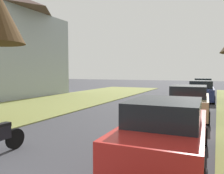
# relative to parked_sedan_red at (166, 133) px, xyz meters

# --- Properties ---
(parked_sedan_red) EXTENTS (2.08, 4.46, 1.57)m
(parked_sedan_red) POSITION_rel_parked_sedan_red_xyz_m (0.00, 0.00, 0.00)
(parked_sedan_red) COLOR red
(parked_sedan_red) RESTS_ON ground
(parked_sedan_tan) EXTENTS (2.08, 4.46, 1.57)m
(parked_sedan_tan) POSITION_rel_parked_sedan_red_xyz_m (-0.12, 6.24, 0.00)
(parked_sedan_tan) COLOR tan
(parked_sedan_tan) RESTS_ON ground
(parked_sedan_navy) EXTENTS (2.08, 4.46, 1.57)m
(parked_sedan_navy) POSITION_rel_parked_sedan_red_xyz_m (0.03, 13.17, 0.00)
(parked_sedan_navy) COLOR navy
(parked_sedan_navy) RESTS_ON ground
(parked_sedan_green) EXTENTS (2.08, 4.46, 1.57)m
(parked_sedan_green) POSITION_rel_parked_sedan_red_xyz_m (-0.21, 20.25, 0.00)
(parked_sedan_green) COLOR #28663D
(parked_sedan_green) RESTS_ON ground
(house_backdrop_left) EXTENTS (7.33, 11.60, 9.57)m
(house_backdrop_left) POSITION_rel_parked_sedan_red_xyz_m (-16.43, 8.63, 4.20)
(house_backdrop_left) COLOR #939EA8
(house_backdrop_left) RESTS_ON ground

